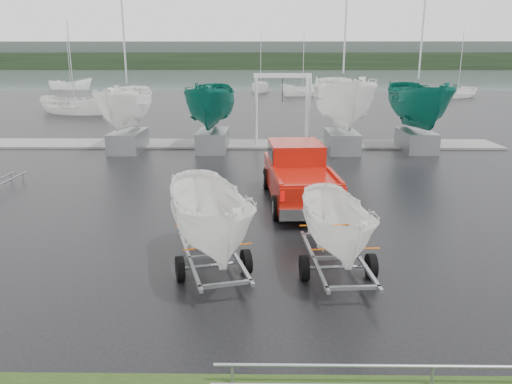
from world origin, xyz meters
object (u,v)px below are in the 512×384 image
trailer_hitched (340,179)px  trailer_parked (210,160)px  boat_hoist (282,99)px  pickup_truck (298,172)px

trailer_hitched → trailer_parked: 3.01m
trailer_hitched → boat_hoist: 18.11m
trailer_hitched → trailer_parked: bearing=174.4°
trailer_parked → boat_hoist: bearing=66.6°
boat_hoist → trailer_hitched: bearing=-88.0°
pickup_truck → trailer_parked: bearing=-115.5°
boat_hoist → trailer_parked: bearing=-97.4°
trailer_hitched → boat_hoist: size_ratio=1.06×
pickup_truck → trailer_hitched: bearing=-90.0°
trailer_hitched → boat_hoist: trailer_hitched is taller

